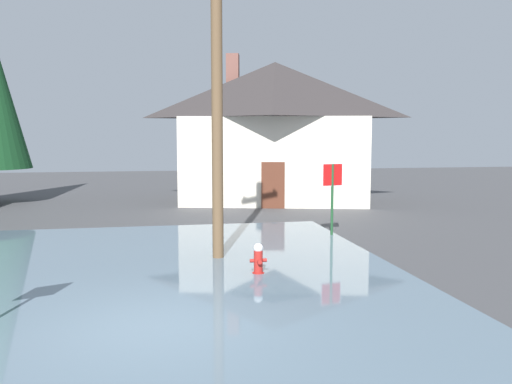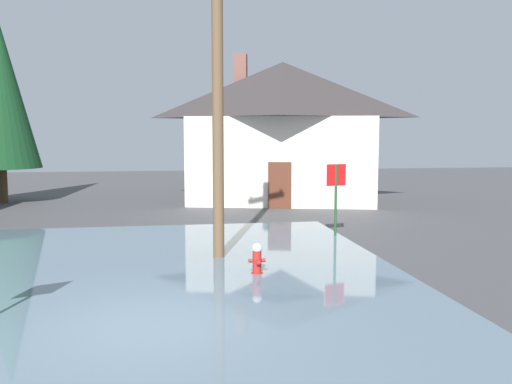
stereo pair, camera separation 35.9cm
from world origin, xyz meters
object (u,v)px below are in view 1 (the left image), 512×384
at_px(fire_hydrant, 258,260).
at_px(house, 275,130).
at_px(utility_pole, 217,65).
at_px(stop_sign_far, 332,185).

distance_m(fire_hydrant, house, 14.30).
distance_m(utility_pole, stop_sign_far, 5.57).
relative_size(fire_hydrant, utility_pole, 0.08).
xyz_separation_m(stop_sign_far, house, (0.28, 9.35, 1.76)).
xyz_separation_m(fire_hydrant, stop_sign_far, (3.13, 4.21, 1.26)).
bearing_deg(stop_sign_far, house, 88.27).
bearing_deg(house, utility_pole, -109.17).
relative_size(utility_pole, stop_sign_far, 4.09).
height_order(fire_hydrant, utility_pole, utility_pole).
height_order(utility_pole, house, utility_pole).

